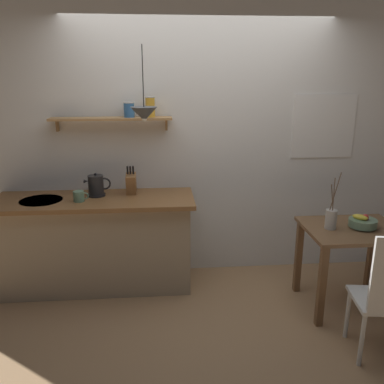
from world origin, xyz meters
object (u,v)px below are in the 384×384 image
dining_table (352,243)px  pendant_lamp (144,114)px  coffee_mug_by_sink (79,196)px  knife_block (131,183)px  fruit_bowl (363,222)px  twig_vase (331,218)px  electric_kettle (96,186)px

dining_table → pendant_lamp: size_ratio=1.31×
dining_table → coffee_mug_by_sink: bearing=169.5°
pendant_lamp → knife_block: bearing=121.2°
fruit_bowl → twig_vase: 0.28m
coffee_mug_by_sink → twig_vase: bearing=-11.4°
twig_vase → pendant_lamp: pendant_lamp is taller
twig_vase → electric_kettle: (-2.01, 0.60, 0.17)m
electric_kettle → pendant_lamp: (0.47, -0.22, 0.67)m
electric_kettle → knife_block: bearing=4.6°
twig_vase → knife_block: bearing=159.8°
dining_table → knife_block: 2.04m
fruit_bowl → electric_kettle: 2.38m
fruit_bowl → pendant_lamp: 2.06m
fruit_bowl → twig_vase: (-0.28, 0.00, 0.04)m
dining_table → coffee_mug_by_sink: 2.41m
coffee_mug_by_sink → pendant_lamp: pendant_lamp is taller
electric_kettle → pendant_lamp: size_ratio=0.40×
dining_table → twig_vase: 0.31m
fruit_bowl → twig_vase: twig_vase is taller
dining_table → pendant_lamp: 2.09m
twig_vase → coffee_mug_by_sink: (-2.14, 0.43, 0.12)m
electric_kettle → knife_block: (0.32, 0.03, 0.01)m
electric_kettle → dining_table: bearing=-15.1°
fruit_bowl → coffee_mug_by_sink: 2.47m
twig_vase → knife_block: 1.81m
dining_table → fruit_bowl: size_ratio=3.48×
fruit_bowl → pendant_lamp: pendant_lamp is taller
electric_kettle → pendant_lamp: bearing=-25.2°
fruit_bowl → twig_vase: bearing=179.0°
dining_table → knife_block: knife_block is taller
electric_kettle → coffee_mug_by_sink: (-0.13, -0.16, -0.05)m
dining_table → pendant_lamp: bearing=167.8°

